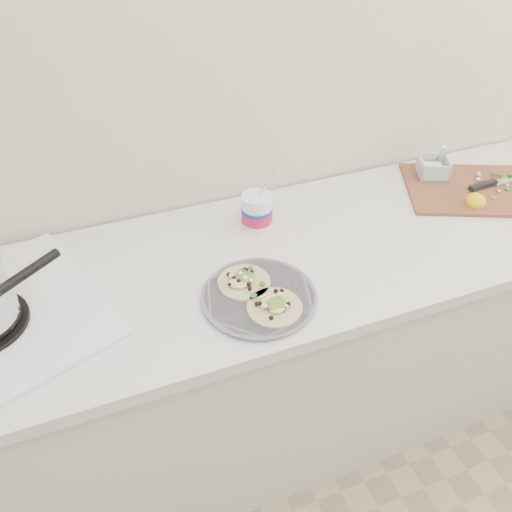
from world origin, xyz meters
name	(u,v)px	position (x,y,z in m)	size (l,w,h in m)	color
counter	(256,354)	(0.00, 1.43, 0.45)	(2.44, 0.66, 0.90)	silver
taco_plate	(259,294)	(-0.06, 1.26, 0.92)	(0.30, 0.30, 0.04)	slate
tub	(258,209)	(0.06, 1.56, 0.97)	(0.10, 0.10, 0.22)	white
cutboard	(472,185)	(0.82, 1.50, 0.92)	(0.55, 0.48, 0.07)	brown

